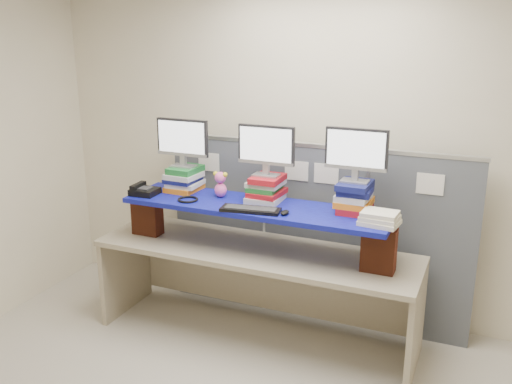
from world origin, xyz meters
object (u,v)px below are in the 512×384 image
at_px(keyboard, 251,210).
at_px(desk_phone, 144,191).
at_px(monitor_center, 266,148).
at_px(desk, 256,267).
at_px(monitor_right, 356,152).
at_px(blue_board, 256,207).
at_px(monitor_left, 182,140).

height_order(keyboard, desk_phone, desk_phone).
distance_m(monitor_center, keyboard, 0.50).
relative_size(desk, keyboard, 5.58).
relative_size(monitor_right, keyboard, 0.99).
xyz_separation_m(blue_board, keyboard, (0.02, -0.16, 0.03)).
xyz_separation_m(desk, keyboard, (0.02, -0.16, 0.53)).
xyz_separation_m(blue_board, monitor_center, (0.03, 0.12, 0.44)).
relative_size(desk, monitor_center, 5.65).
bearing_deg(blue_board, monitor_center, 74.48).
height_order(monitor_left, desk_phone, monitor_left).
bearing_deg(monitor_center, keyboard, -91.36).
bearing_deg(monitor_right, blue_board, -170.69).
xyz_separation_m(monitor_left, desk_phone, (-0.24, -0.22, -0.39)).
bearing_deg(monitor_center, blue_board, -105.52).
bearing_deg(desk, blue_board, -89.46).
bearing_deg(monitor_right, monitor_center, -180.00).
distance_m(desk, blue_board, 0.49).
xyz_separation_m(blue_board, monitor_right, (0.72, 0.11, 0.47)).
height_order(monitor_center, keyboard, monitor_center).
bearing_deg(monitor_right, desk_phone, -172.30).
height_order(monitor_left, monitor_center, monitor_left).
xyz_separation_m(monitor_right, desk_phone, (-1.66, -0.21, -0.42)).
bearing_deg(desk_phone, keyboard, -5.88).
bearing_deg(monitor_left, desk_phone, -137.14).
distance_m(monitor_left, monitor_right, 1.42).
bearing_deg(monitor_left, monitor_center, -0.00).
bearing_deg(monitor_center, monitor_right, 0.00).
height_order(desk, blue_board, blue_board).
bearing_deg(monitor_left, blue_board, -9.68).
bearing_deg(blue_board, keyboard, -80.88).
relative_size(monitor_left, keyboard, 0.99).
distance_m(monitor_right, desk_phone, 1.72).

